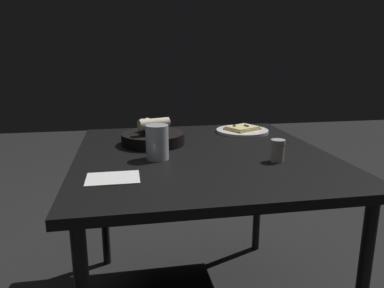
{
  "coord_description": "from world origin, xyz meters",
  "views": [
    {
      "loc": [
        0.28,
        1.33,
        1.09
      ],
      "look_at": [
        0.02,
        -0.07,
        0.73
      ],
      "focal_mm": 34.05,
      "sensor_mm": 36.0,
      "label": 1
    }
  ],
  "objects": [
    {
      "name": "beer_glass",
      "position": [
        0.18,
        0.06,
        0.77
      ],
      "size": [
        0.08,
        0.08,
        0.12
      ],
      "color": "silver",
      "rests_on": "dining_table"
    },
    {
      "name": "pizza_plate",
      "position": [
        -0.27,
        -0.31,
        0.73
      ],
      "size": [
        0.25,
        0.25,
        0.04
      ],
      "color": "white",
      "rests_on": "dining_table"
    },
    {
      "name": "dining_table",
      "position": [
        0.0,
        0.0,
        0.65
      ],
      "size": [
        0.95,
        1.03,
        0.71
      ],
      "color": "black",
      "rests_on": "ground"
    },
    {
      "name": "pepper_shaker",
      "position": [
        -0.24,
        0.17,
        0.75
      ],
      "size": [
        0.05,
        0.05,
        0.08
      ],
      "color": "#BFB299",
      "rests_on": "dining_table"
    },
    {
      "name": "napkin",
      "position": [
        0.33,
        0.25,
        0.72
      ],
      "size": [
        0.16,
        0.12,
        0.0
      ],
      "color": "white",
      "rests_on": "dining_table"
    },
    {
      "name": "bread_basket",
      "position": [
        0.18,
        -0.16,
        0.75
      ],
      "size": [
        0.26,
        0.26,
        0.11
      ],
      "color": "black",
      "rests_on": "dining_table"
    }
  ]
}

